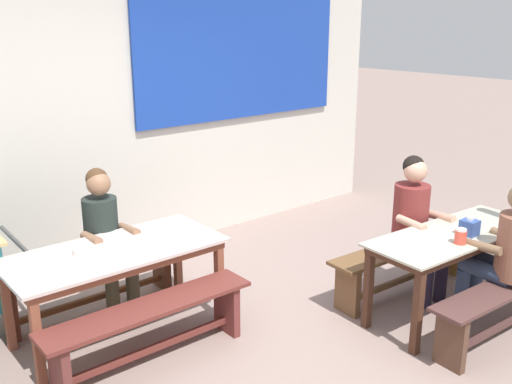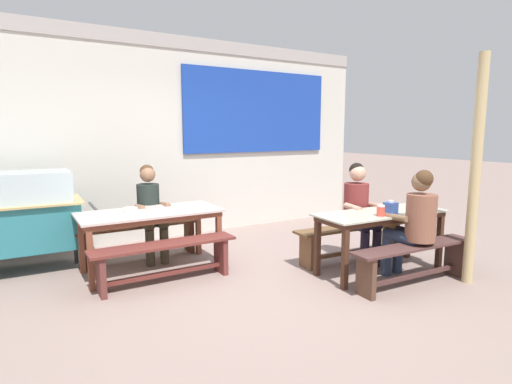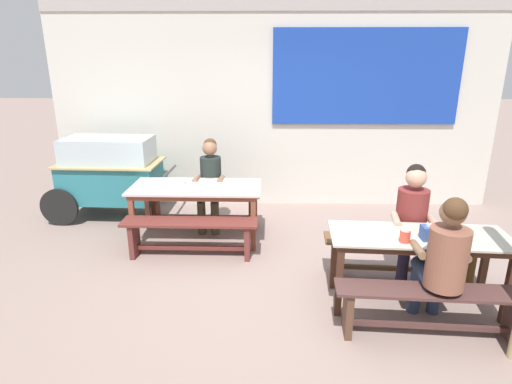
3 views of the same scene
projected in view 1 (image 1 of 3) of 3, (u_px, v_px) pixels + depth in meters
name	position (u px, v px, depth m)	size (l,w,h in m)	color
ground_plane	(299.00, 341.00, 4.48)	(40.00, 40.00, 0.00)	gray
backdrop_wall	(138.00, 98.00, 5.84)	(6.74, 0.23, 3.09)	silver
dining_table_far	(115.00, 258.00, 4.40)	(1.64, 0.77, 0.72)	beige
dining_table_near	(454.00, 242.00, 4.73)	(1.66, 0.70, 0.72)	#BAB8A3
bench_far_back	(91.00, 279.00, 4.87)	(1.59, 0.30, 0.45)	#5A3018
bench_far_front	(151.00, 323.00, 4.12)	(1.59, 0.33, 0.45)	maroon
bench_near_back	(403.00, 259.00, 5.22)	(1.64, 0.40, 0.45)	brown
bench_near_front	(506.00, 302.00, 4.44)	(1.61, 0.38, 0.45)	#4E302D
person_near_front	(508.00, 248.00, 4.43)	(0.44, 0.59, 1.26)	#2A3652
person_center_facing	(106.00, 233.00, 4.77)	(0.40, 0.54, 1.23)	#413C2A
person_right_near_table	(416.00, 218.00, 5.07)	(0.46, 0.55, 1.26)	#241D30
tissue_box	(469.00, 227.00, 4.64)	(0.12, 0.13, 0.15)	#324E96
condiment_jar	(461.00, 236.00, 4.46)	(0.09, 0.09, 0.12)	#DF4837
soup_bowl	(84.00, 250.00, 4.28)	(0.17, 0.17, 0.05)	silver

